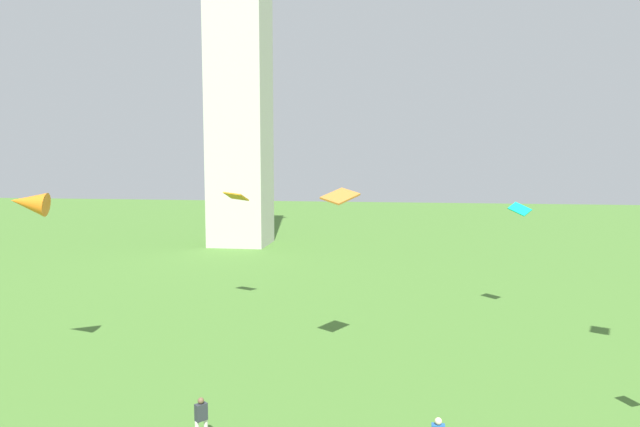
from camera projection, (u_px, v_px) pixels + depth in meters
The scene contains 6 objects.
monument_obelisk at pixel (239, 38), 61.20m from camera, with size 6.20×6.20×45.56m.
person_2 at pixel (201, 416), 19.37m from camera, with size 0.44×0.46×1.56m.
kite_flying_3 at pixel (340, 196), 26.17m from camera, with size 1.84×1.92×0.71m.
kite_flying_4 at pixel (29, 203), 25.85m from camera, with size 1.94×1.52×1.33m.
kite_flying_5 at pixel (236, 196), 36.16m from camera, with size 1.67×1.42×0.61m.
kite_flying_6 at pixel (520, 209), 34.31m from camera, with size 1.42×1.22×0.80m.
Camera 1 is at (2.94, -3.66, 9.81)m, focal length 31.45 mm.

